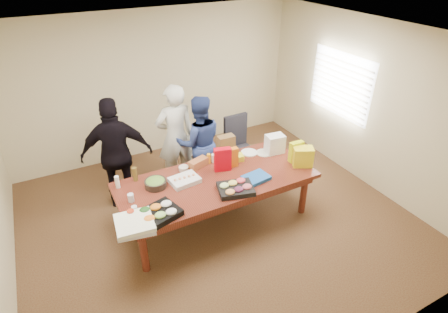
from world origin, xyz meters
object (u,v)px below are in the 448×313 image
office_chair (241,149)px  sheet_cake (185,180)px  conference_table (217,200)px  person_right (199,143)px  salad_bowl (156,184)px  person_center (176,136)px

office_chair → sheet_cake: bearing=-152.1°
conference_table → person_right: 1.10m
office_chair → sheet_cake: office_chair is taller
person_right → office_chair: bearing=-173.0°
salad_bowl → office_chair: bearing=21.3°
sheet_cake → salad_bowl: 0.40m
salad_bowl → person_center: bearing=55.4°
person_right → sheet_cake: size_ratio=4.10×
sheet_cake → conference_table: bearing=-22.7°
office_chair → salad_bowl: office_chair is taller
conference_table → office_chair: (0.93, 0.90, 0.15)m
person_center → office_chair: bearing=165.3°
office_chair → person_right: person_right is taller
office_chair → person_center: (-1.06, 0.32, 0.37)m
person_center → sheet_cake: 1.14m
sheet_cake → salad_bowl: size_ratio=1.31×
conference_table → office_chair: size_ratio=2.67×
person_center → person_right: 0.40m
office_chair → salad_bowl: (-1.75, -0.68, 0.27)m
person_right → salad_bowl: 1.27m
office_chair → person_right: bearing=171.2°
office_chair → person_center: 1.17m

